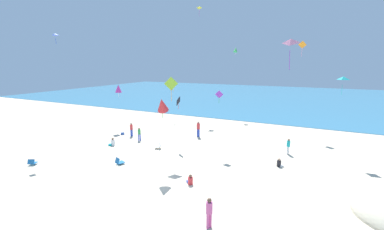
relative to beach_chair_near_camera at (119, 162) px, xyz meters
name	(u,v)px	position (x,y,z in m)	size (l,w,h in m)	color
ground_plane	(208,142)	(4.15, 8.47, -0.23)	(120.00, 120.00, 0.00)	beige
ocean_water	(271,96)	(4.15, 49.27, -0.21)	(120.00, 60.00, 0.05)	teal
beach_chair_near_camera	(119,162)	(0.00, 0.00, 0.00)	(0.74, 0.79, 0.56)	#2370B2
beach_chair_far_left	(159,146)	(0.70, 4.57, 0.03)	(0.80, 0.79, 0.57)	white
beach_chair_mid_beach	(32,162)	(-6.04, -3.13, 0.00)	(0.71, 0.73, 0.52)	#2370B2
cooler_box	(123,133)	(-5.68, 6.86, -0.09)	(0.59, 0.59, 0.29)	#2D56B7
person_0	(190,180)	(6.54, -0.49, 0.02)	(0.61, 0.58, 0.69)	red
person_1	(279,163)	(11.49, 5.15, 0.01)	(0.58, 0.40, 0.67)	black
person_2	(288,145)	(11.81, 8.32, 0.58)	(0.36, 0.36, 1.41)	white
person_3	(131,129)	(-4.27, 6.71, 0.63)	(0.34, 0.34, 1.49)	blue
person_4	(198,128)	(2.46, 9.71, 0.77)	(0.43, 0.43, 1.74)	blue
person_5	(209,211)	(9.37, -4.13, 0.68)	(0.41, 0.41, 1.58)	#D8599E
person_6	(139,133)	(-2.47, 5.78, 0.56)	(0.38, 0.38, 1.38)	blue
person_7	(113,143)	(-3.86, 3.35, 0.05)	(0.68, 0.64, 0.78)	white
kite_white	(173,86)	(-4.17, 15.80, 4.56)	(0.43, 0.35, 0.80)	white
kite_green	(236,50)	(2.55, 22.67, 9.68)	(0.71, 0.88, 1.17)	green
kite_red	(162,105)	(3.82, 0.54, 4.76)	(1.11, 1.33, 1.58)	red
kite_magenta	(118,89)	(-7.47, 8.55, 4.74)	(0.98, 0.95, 1.68)	#DB3DA8
kite_pink	(291,41)	(11.91, 1.99, 8.89)	(0.86, 0.72, 1.92)	pink
kite_lime	(171,84)	(2.91, 3.34, 5.99)	(1.00, 0.61, 2.02)	#99DB33
kite_yellow	(199,7)	(-2.74, 21.19, 15.73)	(0.82, 0.82, 1.56)	yellow
kite_black	(178,101)	(2.01, 6.13, 4.16)	(0.72, 0.67, 1.23)	black
kite_teal	(343,78)	(15.50, 9.90, 6.44)	(0.93, 0.82, 1.51)	#1EADAD
kite_blue	(55,35)	(-7.79, 1.30, 10.17)	(0.54, 0.50, 0.95)	blue
kite_purple	(219,95)	(5.98, 6.36, 4.96)	(0.71, 0.19, 1.15)	purple
kite_orange	(302,45)	(11.83, 17.19, 9.67)	(0.89, 0.40, 1.78)	orange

